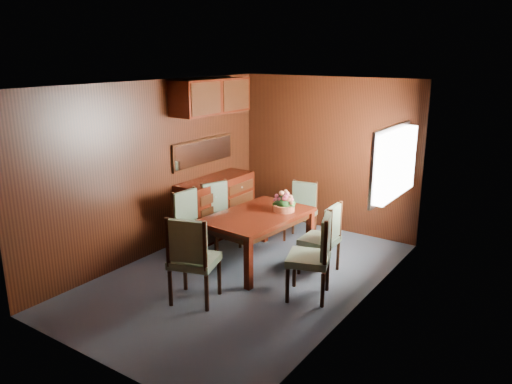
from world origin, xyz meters
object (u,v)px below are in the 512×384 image
Objects in this scene: chair_left_near at (191,221)px; chair_head at (192,255)px; dining_table at (257,221)px; sideboard at (216,206)px; flower_centerpiece at (284,201)px; chair_right_near at (316,252)px.

chair_head is (0.87, -0.98, 0.05)m from chair_left_near.
sideboard is at bearing 158.36° from dining_table.
chair_head is at bearing -58.16° from sideboard.
flower_centerpiece reaches higher than chair_left_near.
sideboard is 1.37× the size of chair_right_near.
chair_head reaches higher than chair_left_near.
dining_table is at bearing 48.76° from chair_right_near.
flower_centerpiece is (1.07, 0.67, 0.31)m from chair_left_near.
dining_table is at bearing 116.74° from chair_left_near.
dining_table is 0.92m from chair_left_near.
sideboard is at bearing 103.15° from chair_head.
chair_head reaches higher than chair_right_near.
dining_table is at bearing -25.82° from sideboard.
chair_left_near is at bearing -147.83° from flower_centerpiece.
dining_table is at bearing 72.68° from chair_head.
chair_head is (0.03, -1.35, -0.01)m from dining_table.
chair_left_near is 0.92× the size of chair_head.
sideboard is 0.98m from chair_left_near.
flower_centerpiece reaches higher than sideboard.
chair_head reaches higher than sideboard.
chair_left_near is at bearing -71.46° from sideboard.
sideboard is 4.58× the size of flower_centerpiece.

